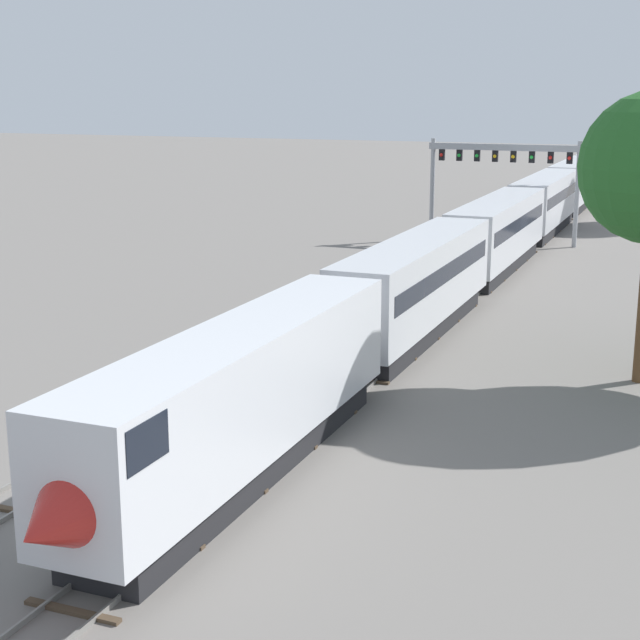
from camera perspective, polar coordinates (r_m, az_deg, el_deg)
ground_plane at (r=29.80m, az=-10.67°, el=-10.48°), size 400.00×400.00×0.00m
track_main at (r=84.62m, az=12.97°, el=5.03°), size 2.60×200.00×0.16m
track_near at (r=66.52m, az=5.47°, el=3.09°), size 2.60×160.00×0.16m
passenger_train at (r=75.91m, az=12.01°, el=6.09°), size 3.04×115.64×4.80m
signal_gantry at (r=78.15m, az=10.79°, el=8.89°), size 12.10×0.49×8.15m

